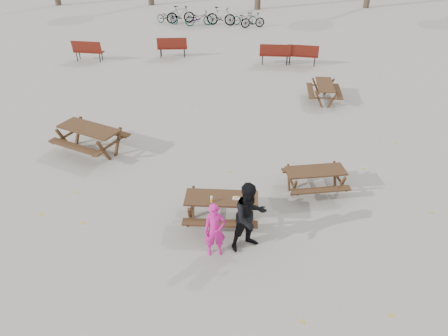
# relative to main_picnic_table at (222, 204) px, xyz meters

# --- Properties ---
(ground) EXTENTS (80.00, 80.00, 0.00)m
(ground) POSITION_rel_main_picnic_table_xyz_m (0.00, 0.00, -0.59)
(ground) COLOR gray
(ground) RESTS_ON ground
(main_picnic_table) EXTENTS (1.80, 1.45, 0.78)m
(main_picnic_table) POSITION_rel_main_picnic_table_xyz_m (0.00, 0.00, 0.00)
(main_picnic_table) COLOR #3A2515
(main_picnic_table) RESTS_ON ground
(food_tray) EXTENTS (0.18, 0.11, 0.03)m
(food_tray) POSITION_rel_main_picnic_table_xyz_m (0.37, -0.05, 0.21)
(food_tray) COLOR white
(food_tray) RESTS_ON main_picnic_table
(bread_roll) EXTENTS (0.14, 0.06, 0.05)m
(bread_roll) POSITION_rel_main_picnic_table_xyz_m (0.37, -0.05, 0.25)
(bread_roll) COLOR tan
(bread_roll) RESTS_ON food_tray
(soda_bottle) EXTENTS (0.07, 0.07, 0.17)m
(soda_bottle) POSITION_rel_main_picnic_table_xyz_m (-0.23, -0.19, 0.26)
(soda_bottle) COLOR silver
(soda_bottle) RESTS_ON main_picnic_table
(child) EXTENTS (0.55, 0.41, 1.36)m
(child) POSITION_rel_main_picnic_table_xyz_m (-0.08, -1.14, 0.10)
(child) COLOR #DA1B90
(child) RESTS_ON ground
(adult) EXTENTS (1.08, 1.01, 1.76)m
(adult) POSITION_rel_main_picnic_table_xyz_m (0.70, -0.85, 0.29)
(adult) COLOR black
(adult) RESTS_ON ground
(picnic_table_east) EXTENTS (1.83, 1.58, 0.69)m
(picnic_table_east) POSITION_rel_main_picnic_table_xyz_m (2.49, 1.54, -0.24)
(picnic_table_east) COLOR #3A2515
(picnic_table_east) RESTS_ON ground
(picnic_table_north) EXTENTS (2.49, 2.29, 0.86)m
(picnic_table_north) POSITION_rel_main_picnic_table_xyz_m (-4.42, 3.34, -0.16)
(picnic_table_north) COLOR #3A2515
(picnic_table_north) RESTS_ON ground
(picnic_table_far) EXTENTS (1.37, 1.68, 0.70)m
(picnic_table_far) POSITION_rel_main_picnic_table_xyz_m (3.60, 7.98, -0.24)
(picnic_table_far) COLOR #3A2515
(picnic_table_far) RESTS_ON ground
(park_bench_row) EXTENTS (12.17, 1.50, 1.03)m
(park_bench_row) POSITION_rel_main_picnic_table_xyz_m (-1.47, 12.58, -0.07)
(park_bench_row) COLOR maroon
(park_bench_row) RESTS_ON ground
(bicycle_row) EXTENTS (7.10, 1.75, 1.12)m
(bicycle_row) POSITION_rel_main_picnic_table_xyz_m (-2.16, 19.79, -0.10)
(bicycle_row) COLOR black
(bicycle_row) RESTS_ON ground
(fallen_leaves) EXTENTS (11.00, 11.00, 0.01)m
(fallen_leaves) POSITION_rel_main_picnic_table_xyz_m (0.50, 2.50, -0.58)
(fallen_leaves) COLOR gold
(fallen_leaves) RESTS_ON ground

